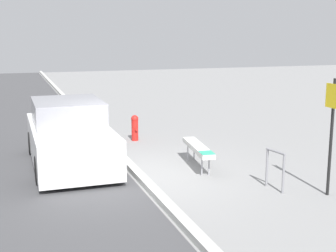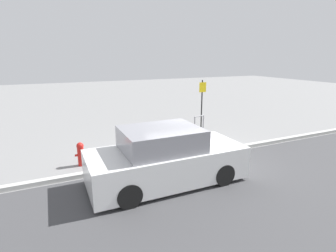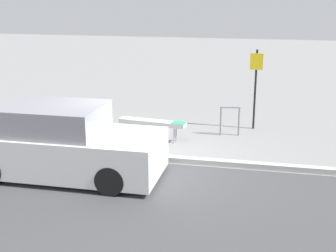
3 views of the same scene
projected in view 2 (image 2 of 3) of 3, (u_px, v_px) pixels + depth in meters
The scene contains 7 objects.
ground_plane at pixel (190, 158), 8.98m from camera, with size 60.00×60.00×0.00m, color gray.
curb at pixel (190, 156), 8.96m from camera, with size 60.00×0.20×0.13m.
bench at pixel (166, 133), 10.14m from camera, with size 1.87×0.53×0.55m.
bike_rack at pixel (199, 123), 11.69m from camera, with size 0.55×0.14×0.83m.
sign_post at pixel (202, 100), 12.42m from camera, with size 0.36×0.08×2.30m.
fire_hydrant at pixel (81, 153), 8.26m from camera, with size 0.36×0.22×0.77m.
parked_car_near at pixel (166, 159), 7.08m from camera, with size 4.23×1.81×1.56m.
Camera 2 is at (-4.17, -7.32, 3.37)m, focal length 28.00 mm.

